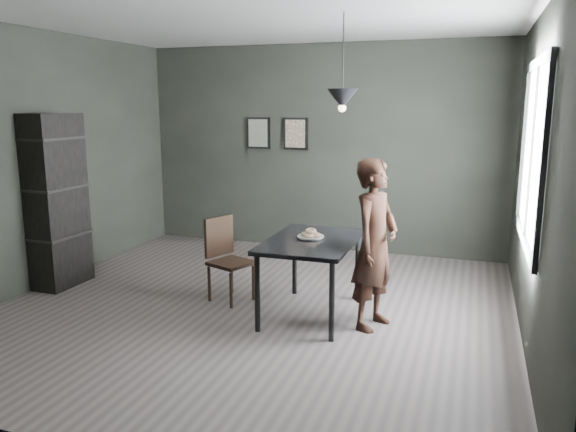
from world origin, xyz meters
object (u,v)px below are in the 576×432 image
(wood_chair, at_px, (226,253))
(pendant_lamp, at_px, (342,99))
(white_plate, at_px, (311,237))
(woman, at_px, (375,244))
(cafe_table, at_px, (311,247))
(shelf_unit, at_px, (57,201))

(wood_chair, distance_m, pendant_lamp, 1.98)
(white_plate, xyz_separation_m, woman, (0.64, -0.14, 0.02))
(white_plate, relative_size, wood_chair, 0.27)
(cafe_table, bearing_deg, woman, -8.17)
(shelf_unit, relative_size, pendant_lamp, 2.21)
(woman, bearing_deg, shelf_unit, 106.65)
(white_plate, xyz_separation_m, shelf_unit, (-2.90, -0.05, 0.20))
(woman, xyz_separation_m, shelf_unit, (-3.54, 0.09, 0.18))
(cafe_table, relative_size, pendant_lamp, 1.39)
(woman, bearing_deg, cafe_table, 99.95)
(shelf_unit, bearing_deg, cafe_table, 1.35)
(white_plate, distance_m, wood_chair, 0.98)
(cafe_table, bearing_deg, pendant_lamp, 21.80)
(white_plate, height_order, woman, woman)
(shelf_unit, bearing_deg, wood_chair, 5.80)
(woman, bearing_deg, pendant_lamp, 80.88)
(pendant_lamp, bearing_deg, woman, -27.24)
(cafe_table, xyz_separation_m, wood_chair, (-0.97, 0.15, -0.18))
(cafe_table, distance_m, woman, 0.63)
(white_plate, bearing_deg, cafe_table, -67.66)
(woman, distance_m, pendant_lamp, 1.34)
(wood_chair, bearing_deg, pendant_lamp, 19.18)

